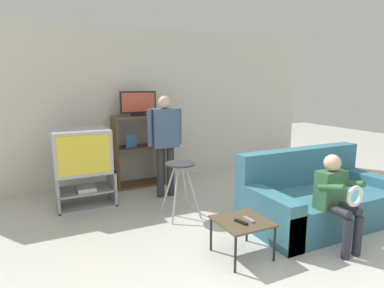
# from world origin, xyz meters

# --- Properties ---
(wall_back) EXTENTS (6.40, 0.06, 2.60)m
(wall_back) POSITION_xyz_m (0.00, 3.65, 1.30)
(wall_back) COLOR silver
(wall_back) RESTS_ON ground_plane
(tv_stand) EXTENTS (0.76, 0.53, 0.49)m
(tv_stand) POSITION_xyz_m (-1.28, 2.80, 0.24)
(tv_stand) COLOR #A8A8AD
(tv_stand) RESTS_ON ground_plane
(television_main) EXTENTS (0.72, 0.68, 0.58)m
(television_main) POSITION_xyz_m (-1.31, 2.80, 0.78)
(television_main) COLOR #B2B2B7
(television_main) RESTS_ON tv_stand
(media_shelf) EXTENTS (0.81, 0.42, 1.17)m
(media_shelf) POSITION_xyz_m (-0.34, 3.37, 0.60)
(media_shelf) COLOR brown
(media_shelf) RESTS_ON ground_plane
(television_flat) EXTENTS (0.59, 0.20, 0.39)m
(television_flat) POSITION_xyz_m (-0.33, 3.35, 1.35)
(television_flat) COLOR black
(television_flat) RESTS_ON media_shelf
(folding_stool) EXTENTS (0.42, 0.42, 0.70)m
(folding_stool) POSITION_xyz_m (-0.25, 1.87, 0.57)
(folding_stool) COLOR #B7B7BC
(folding_stool) RESTS_ON ground_plane
(snack_table) EXTENTS (0.49, 0.49, 0.37)m
(snack_table) POSITION_xyz_m (-0.11, 0.71, 0.33)
(snack_table) COLOR brown
(snack_table) RESTS_ON ground_plane
(remote_control_black) EXTENTS (0.08, 0.15, 0.02)m
(remote_control_black) POSITION_xyz_m (-0.16, 0.66, 0.38)
(remote_control_black) COLOR black
(remote_control_black) RESTS_ON snack_table
(remote_control_white) EXTENTS (0.05, 0.15, 0.02)m
(remote_control_white) POSITION_xyz_m (-0.06, 0.67, 0.38)
(remote_control_white) COLOR gray
(remote_control_white) RESTS_ON snack_table
(couch) EXTENTS (1.87, 0.95, 0.86)m
(couch) POSITION_xyz_m (1.19, 0.99, 0.28)
(couch) COLOR teal
(couch) RESTS_ON ground_plane
(person_standing_adult) EXTENTS (0.53, 0.20, 1.50)m
(person_standing_adult) POSITION_xyz_m (-0.15, 2.65, 0.91)
(person_standing_adult) COLOR #2D2D33
(person_standing_adult) RESTS_ON ground_plane
(person_seated_child) EXTENTS (0.33, 0.43, 0.97)m
(person_seated_child) POSITION_xyz_m (0.84, 0.44, 0.57)
(person_seated_child) COLOR #2D2D38
(person_seated_child) RESTS_ON ground_plane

